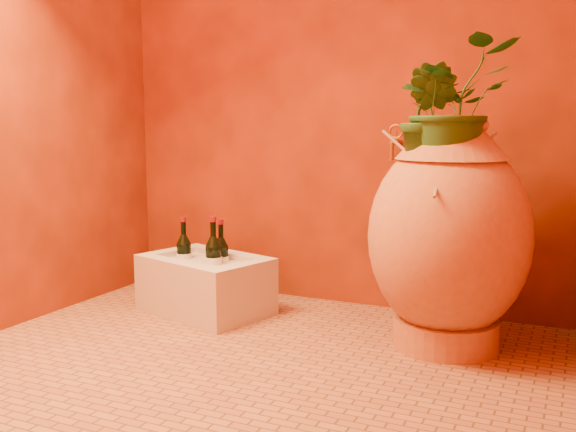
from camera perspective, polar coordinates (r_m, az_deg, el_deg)
The scene contains 11 objects.
floor at distance 2.69m, azimuth -3.46°, elevation -12.81°, with size 2.50×2.50×0.00m, color #945830.
wall_back at distance 3.43m, azimuth 4.51°, elevation 12.99°, with size 2.50×0.02×2.50m, color #551A04.
wall_left at distance 3.30m, azimuth -23.61°, elevation 12.53°, with size 0.02×2.00×2.50m, color #551A04.
amphora at distance 2.82m, azimuth 14.10°, elevation -1.72°, with size 0.88×0.88×0.98m.
stone_basin at distance 3.33m, azimuth -7.34°, elevation -6.16°, with size 0.72×0.60×0.29m.
wine_bottle_a at distance 3.41m, azimuth -9.22°, elevation -3.53°, with size 0.08×0.08×0.32m.
wine_bottle_b at distance 3.25m, azimuth -6.63°, elevation -3.91°, with size 0.08×0.08×0.34m.
wine_bottle_c at distance 3.31m, azimuth -5.95°, elevation -3.82°, with size 0.08×0.08×0.32m.
wall_tap at distance 3.23m, azimuth 9.49°, elevation 6.65°, with size 0.08×0.16×0.18m.
plant_main at distance 2.75m, azimuth 14.31°, elevation 9.50°, with size 0.48×0.42×0.53m, color #1C4719.
plant_side at distance 2.70m, azimuth 12.36°, elevation 8.65°, with size 0.23×0.19×0.42m, color #1C4719.
Camera 1 is at (1.20, -2.20, 0.96)m, focal length 40.00 mm.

